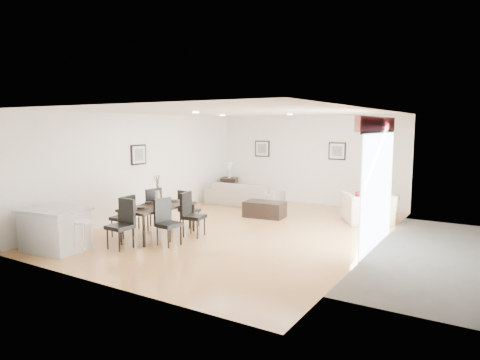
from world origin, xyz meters
The scene contains 26 objects.
ground centered at (0.00, 0.00, 0.00)m, with size 8.00×8.00×0.00m, color tan.
wall_back centered at (0.00, 4.00, 1.35)m, with size 6.00×0.04×2.70m, color white.
wall_front centered at (0.00, -4.00, 1.35)m, with size 6.00×0.04×2.70m, color white.
wall_left centered at (-3.00, 0.00, 1.35)m, with size 0.04×8.00×2.70m, color white.
wall_right centered at (3.00, 0.00, 1.35)m, with size 0.04×8.00×2.70m, color white.
ceiling centered at (0.00, 0.00, 2.70)m, with size 6.00×8.00×0.02m, color white.
sofa centered at (-1.54, 2.74, 0.34)m, with size 2.32×0.91×0.68m, color gray.
armchair centered at (2.31, 2.27, 0.37)m, with size 1.15×1.00×0.74m, color beige.
dining_table centered at (-1.24, -1.41, 0.61)m, with size 0.88×1.67×0.68m.
dining_chair_wnear centered at (-1.82, -1.82, 0.51)m, with size 0.43×0.43×0.91m.
dining_chair_wfar centered at (-1.82, -1.01, 0.54)m, with size 0.50×0.50×0.97m.
dining_chair_enear centered at (-0.67, -1.81, 0.53)m, with size 0.48×0.48×0.94m.
dining_chair_efar centered at (-0.67, -1.01, 0.54)m, with size 0.50×0.50×0.96m.
dining_chair_head centered at (-1.24, -2.42, 0.54)m, with size 0.46×0.46×0.97m.
dining_chair_foot centered at (-1.25, -0.39, 0.49)m, with size 0.45×0.45×0.88m.
vase centered at (-1.24, -1.41, 0.96)m, with size 0.86×1.32×0.67m.
coffee_table centered at (-0.20, 1.54, 0.21)m, with size 1.03×0.62×0.41m, color black.
side_table centered at (-2.65, 3.61, 0.34)m, with size 0.51×0.51×0.68m, color black.
table_lamp centered at (-2.65, 3.61, 1.00)m, with size 0.26×0.26×0.50m.
cushion centered at (2.20, 2.16, 0.60)m, with size 0.36×0.11×0.36m, color maroon.
kitchen_island centered at (-2.23, -3.23, 0.42)m, with size 1.28×1.04×0.82m.
bar_stool centered at (-1.41, -3.23, 0.58)m, with size 0.31×0.31×0.67m.
framed_print_back_left centered at (-1.60, 3.97, 1.65)m, with size 0.52×0.04×0.52m.
framed_print_back_right centered at (0.90, 3.97, 1.65)m, with size 0.52×0.04×0.52m.
framed_print_left_wall centered at (-2.97, -0.20, 1.65)m, with size 0.04×0.52×0.52m.
sliding_door centered at (2.96, 0.30, 1.66)m, with size 0.12×2.70×2.57m.
Camera 1 is at (5.00, -8.24, 2.40)m, focal length 32.00 mm.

